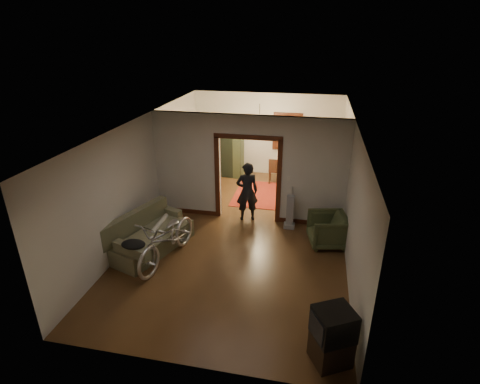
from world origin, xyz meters
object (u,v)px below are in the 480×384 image
(sofa, at_px, (151,232))
(person, at_px, (247,192))
(desk, at_px, (301,170))
(locker, at_px, (231,154))
(armchair, at_px, (327,230))
(bicycle, at_px, (167,238))

(sofa, distance_m, person, 2.71)
(person, height_order, desk, person)
(sofa, height_order, desk, sofa)
(locker, xyz_separation_m, desk, (2.38, 0.15, -0.46))
(sofa, relative_size, armchair, 2.38)
(sofa, height_order, locker, locker)
(sofa, distance_m, armchair, 4.10)
(sofa, bearing_deg, bicycle, -13.12)
(bicycle, xyz_separation_m, armchair, (3.41, 1.39, -0.16))
(armchair, height_order, locker, locker)
(sofa, bearing_deg, person, 64.66)
(bicycle, relative_size, locker, 1.31)
(person, xyz_separation_m, desk, (1.25, 3.23, -0.46))
(sofa, relative_size, desk, 2.20)
(bicycle, bearing_deg, person, 70.82)
(person, xyz_separation_m, locker, (-1.13, 3.08, -0.00))
(bicycle, distance_m, desk, 6.08)
(desk, bearing_deg, bicycle, -125.63)
(person, bearing_deg, sofa, 26.91)
(bicycle, bearing_deg, locker, 98.97)
(person, bearing_deg, bicycle, 40.93)
(armchair, bearing_deg, bicycle, -80.21)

